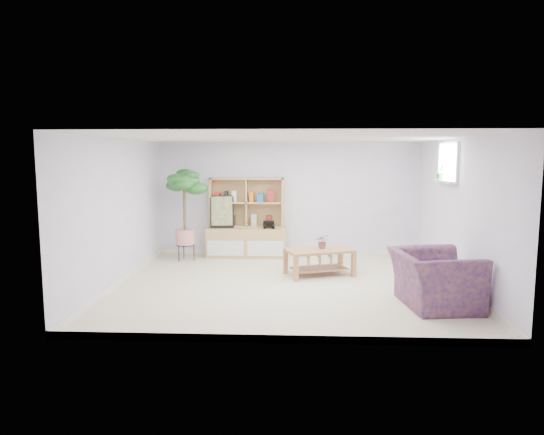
{
  "coord_description": "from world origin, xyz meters",
  "views": [
    {
      "loc": [
        0.12,
        -7.77,
        2.11
      ],
      "look_at": [
        -0.26,
        0.47,
        1.06
      ],
      "focal_mm": 32.0,
      "sensor_mm": 36.0,
      "label": 1
    }
  ],
  "objects_px": {
    "storage_unit": "(246,218)",
    "armchair": "(435,275)",
    "floor_tree": "(185,215)",
    "coffee_table": "(319,262)"
  },
  "relations": [
    {
      "from": "storage_unit",
      "to": "armchair",
      "type": "bearing_deg",
      "value": -47.62
    },
    {
      "from": "storage_unit",
      "to": "coffee_table",
      "type": "height_order",
      "value": "storage_unit"
    },
    {
      "from": "floor_tree",
      "to": "armchair",
      "type": "xyz_separation_m",
      "value": [
        4.18,
        -2.82,
        -0.49
      ]
    },
    {
      "from": "armchair",
      "to": "coffee_table",
      "type": "bearing_deg",
      "value": 34.89
    },
    {
      "from": "storage_unit",
      "to": "armchair",
      "type": "xyz_separation_m",
      "value": [
        2.98,
        -3.26,
        -0.38
      ]
    },
    {
      "from": "storage_unit",
      "to": "coffee_table",
      "type": "bearing_deg",
      "value": -46.89
    },
    {
      "from": "storage_unit",
      "to": "floor_tree",
      "type": "relative_size",
      "value": 0.89
    },
    {
      "from": "floor_tree",
      "to": "coffee_table",
      "type": "bearing_deg",
      "value": -22.57
    },
    {
      "from": "floor_tree",
      "to": "armchair",
      "type": "bearing_deg",
      "value": -33.99
    },
    {
      "from": "coffee_table",
      "to": "storage_unit",
      "type": "bearing_deg",
      "value": 113.39
    }
  ]
}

